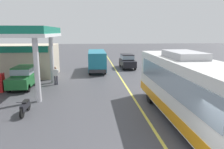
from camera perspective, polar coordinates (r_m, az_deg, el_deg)
The scene contains 9 objects.
ground at distance 25.77m, azimuth 1.18°, elevation 1.02°, with size 120.00×120.00×0.00m, color #424247.
lane_divider_stripe at distance 20.92m, azimuth 2.77°, elevation -1.47°, with size 0.16×50.00×0.01m, color #D8CC4C.
coach_bus_main at distance 11.45m, azimuth 20.62°, elevation -4.38°, with size 2.60×11.04×3.69m.
gas_station_roadside at distance 22.46m, azimuth -24.88°, elevation 5.16°, with size 9.10×11.95×5.10m.
car_at_pump at distance 19.50m, azimuth -22.95°, elevation -0.31°, with size 1.70×4.20×1.82m.
minibus_opposing_lane at distance 25.43m, azimuth -4.18°, elevation 4.20°, with size 2.04×6.13×2.44m.
motorcycle_parked_forecourt at distance 13.28m, azimuth -22.69°, elevation -8.14°, with size 0.55×1.80×0.92m.
pedestrian_near_pump at distance 19.50m, azimuth -15.16°, elevation -0.03°, with size 0.55×0.22×1.66m.
car_trailing_behind_bus at distance 27.76m, azimuth 4.19°, elevation 3.87°, with size 1.70×4.20×1.82m.
Camera 1 is at (-2.97, -5.16, 4.72)m, focal length 33.40 mm.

